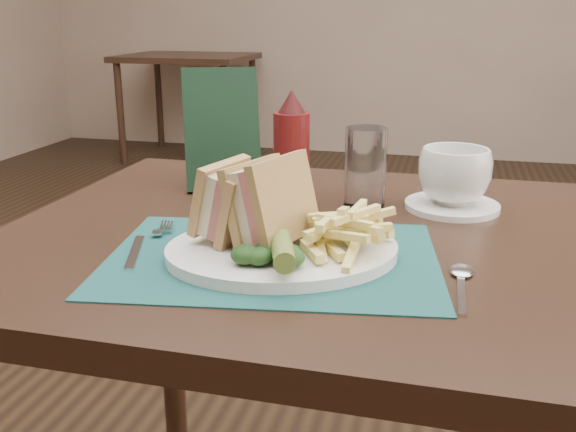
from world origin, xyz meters
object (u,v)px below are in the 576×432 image
Objects in this scene: plate at (282,250)px; ketchup_bottle at (292,148)px; sandwich_half_b at (258,198)px; saucer at (452,206)px; coffee_cup at (454,176)px; table_bg_left at (189,107)px; check_presenter at (222,129)px; drinking_glass at (365,168)px; sandwich_half_a at (220,198)px; placemat at (272,258)px.

ketchup_bottle reaches higher than plate.
saucer is (0.25, 0.26, -0.07)m from sandwich_half_b.
saucer is 1.32× the size of coffee_cup.
saucer is at bearing -60.81° from table_bg_left.
saucer is 0.42m from check_presenter.
sandwich_half_b is 0.26m from drinking_glass.
sandwich_half_a reaches higher than saucer.
placemat is 0.08m from sandwich_half_b.
drinking_glass is (0.08, 0.26, 0.06)m from placemat.
placemat is at bearing -128.21° from coffee_cup.
saucer reaches higher than table_bg_left.
drinking_glass is (0.07, 0.25, 0.06)m from plate.
sandwich_half_b is (-0.02, 0.02, 0.07)m from placemat.
sandwich_half_a is 0.79× the size of drinking_glass.
sandwich_half_b is at bearing -86.71° from ketchup_bottle.
coffee_cup is (0.25, 0.26, -0.02)m from sandwich_half_b.
ketchup_bottle is at bearing 98.47° from placemat.
plate is 0.26m from drinking_glass.
sandwich_half_b is 0.63× the size of ketchup_bottle.
saucer is 0.15m from drinking_glass.
placemat is 0.36m from saucer.
check_presenter reaches higher than table_bg_left.
sandwich_half_a is 0.47× the size of check_presenter.
drinking_glass is at bearing 85.63° from sandwich_half_b.
sandwich_half_b is at bearing 141.51° from plate.
plate is 0.26m from ketchup_bottle.
plate is 0.08m from sandwich_half_b.
plate is 2.56× the size of sandwich_half_b.
placemat is at bearing -128.21° from saucer.
check_presenter is at bearing 137.42° from sandwich_half_b.
saucer is 0.69× the size of check_presenter.
drinking_glass is at bearing 3.83° from ketchup_bottle.
placemat is 0.11m from sandwich_half_a.
placemat is 0.38m from check_presenter.
plate is 2.64× the size of coffee_cup.
saucer is at bearing 10.08° from drinking_glass.
plate is 2.94× the size of sandwich_half_a.
table_bg_left is at bearing 115.53° from ketchup_bottle.
sandwich_half_b reaches higher than sandwich_half_a.
check_presenter is (-0.16, 0.30, 0.03)m from sandwich_half_b.
check_presenter is (-0.14, 0.07, 0.01)m from ketchup_bottle.
saucer is at bearing 30.40° from plate.
plate is at bearing -78.70° from ketchup_bottle.
placemat is (1.67, -3.66, 0.38)m from table_bg_left.
sandwich_half_b is 0.23m from ketchup_bottle.
ketchup_bottle is (1.63, -3.41, 0.47)m from table_bg_left.
saucer is at bearing 7.20° from ketchup_bottle.
saucer is (0.30, 0.26, -0.06)m from sandwich_half_a.
plate is 2.31× the size of drinking_glass.
sandwich_half_b is at bearing -132.96° from saucer.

